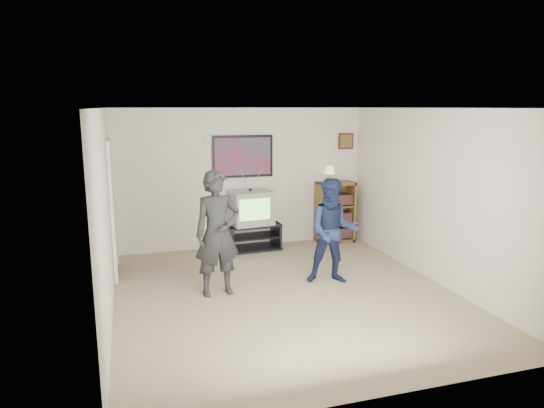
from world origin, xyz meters
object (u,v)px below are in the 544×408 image
crt_television (251,207)px  person_tall (217,234)px  media_stand (253,236)px  bookshelf (335,212)px  person_short (333,231)px

crt_television → person_tall: bearing=-121.5°
media_stand → crt_television: bearing=176.0°
bookshelf → person_short: bearing=-114.7°
person_tall → person_short: bearing=-6.0°
crt_television → bookshelf: size_ratio=0.62×
person_tall → crt_television: bearing=58.9°
media_stand → person_tall: bearing=-121.1°
person_short → media_stand: bearing=126.3°
crt_television → person_short: person_short is taller
media_stand → crt_television: crt_television is taller
media_stand → person_short: person_short is taller
bookshelf → media_stand: bearing=-178.2°
person_tall → person_short: size_ratio=1.11×
media_stand → person_short: size_ratio=0.64×
person_tall → media_stand: bearing=58.0°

